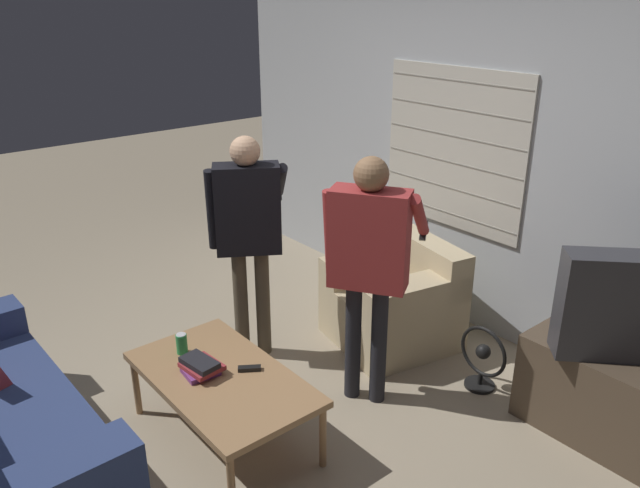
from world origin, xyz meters
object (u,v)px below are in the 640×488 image
at_px(person_right_standing, 369,253).
at_px(book_stack, 201,367).
at_px(spare_remote, 249,368).
at_px(coffee_table, 222,381).
at_px(soda_can, 182,344).
at_px(floor_fan, 482,358).
at_px(person_left_standing, 248,222).
at_px(armchair_beige, 396,301).

height_order(person_right_standing, book_stack, person_right_standing).
bearing_deg(person_right_standing, spare_remote, -134.88).
distance_m(coffee_table, spare_remote, 0.17).
bearing_deg(soda_can, floor_fan, 58.58).
bearing_deg(book_stack, floor_fan, 66.02).
xyz_separation_m(coffee_table, person_left_standing, (-0.68, 0.66, 0.61)).
bearing_deg(spare_remote, coffee_table, -76.84).
distance_m(person_left_standing, spare_remote, 1.05).
distance_m(armchair_beige, spare_remote, 1.44).
bearing_deg(soda_can, person_left_standing, 114.44).
xyz_separation_m(armchair_beige, floor_fan, (0.79, -0.01, -0.10)).
height_order(armchair_beige, person_left_standing, person_left_standing).
distance_m(armchair_beige, person_right_standing, 1.03).
height_order(soda_can, spare_remote, soda_can).
height_order(coffee_table, person_left_standing, person_left_standing).
relative_size(armchair_beige, person_right_standing, 0.60).
relative_size(armchair_beige, coffee_table, 0.82).
xyz_separation_m(armchair_beige, spare_remote, (0.21, -1.42, 0.13)).
height_order(person_right_standing, spare_remote, person_right_standing).
relative_size(armchair_beige, person_left_standing, 0.60).
xyz_separation_m(person_right_standing, book_stack, (-0.32, -0.98, -0.53)).
bearing_deg(floor_fan, spare_remote, -112.25).
distance_m(spare_remote, floor_fan, 1.54).
distance_m(person_right_standing, floor_fan, 1.10).
height_order(armchair_beige, floor_fan, armchair_beige).
xyz_separation_m(book_stack, soda_can, (-0.26, 0.02, 0.02)).
height_order(coffee_table, book_stack, book_stack).
relative_size(person_left_standing, person_right_standing, 1.00).
bearing_deg(soda_can, book_stack, -4.77).
height_order(person_left_standing, spare_remote, person_left_standing).
bearing_deg(spare_remote, person_right_standing, 111.63).
relative_size(soda_can, spare_remote, 0.97).
bearing_deg(person_left_standing, book_stack, -109.28).
xyz_separation_m(person_right_standing, floor_fan, (0.41, 0.65, -0.78)).
distance_m(person_left_standing, person_right_standing, 0.93).
bearing_deg(person_right_standing, book_stack, -140.37).
relative_size(armchair_beige, floor_fan, 2.15).
height_order(coffee_table, soda_can, soda_can).
relative_size(book_stack, floor_fan, 0.54).
height_order(armchair_beige, book_stack, armchair_beige).
bearing_deg(coffee_table, armchair_beige, 95.47).
distance_m(coffee_table, person_left_standing, 1.12).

